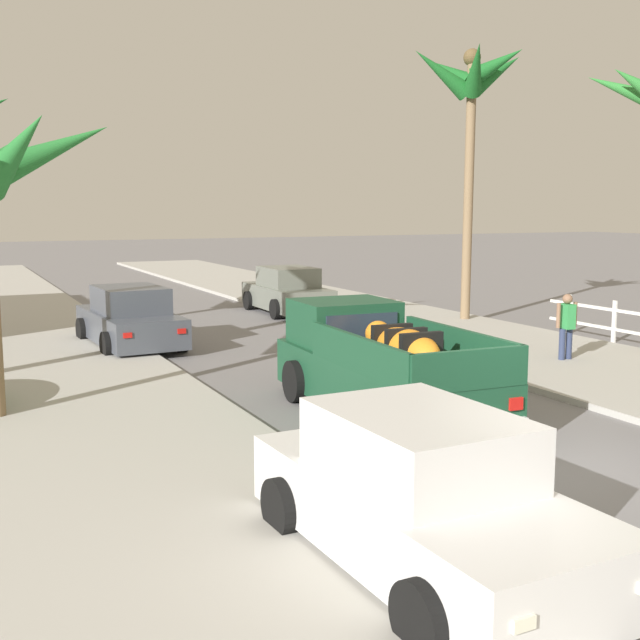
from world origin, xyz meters
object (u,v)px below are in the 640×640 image
(car_right_near, at_px, (287,292))
(car_right_mid, at_px, (421,496))
(pickup_truck, at_px, (379,367))
(car_left_mid, at_px, (130,319))
(palm_tree_left_fore, at_px, (471,89))
(pedestrian, at_px, (566,324))

(car_right_near, xyz_separation_m, car_right_mid, (-6.34, -17.88, 0.00))
(pickup_truck, relative_size, car_left_mid, 1.22)
(car_left_mid, xyz_separation_m, palm_tree_left_fore, (10.15, -0.14, 6.22))
(pickup_truck, xyz_separation_m, pedestrian, (5.91, 1.91, 0.10))
(palm_tree_left_fore, bearing_deg, car_right_near, 131.79)
(pickup_truck, height_order, car_right_mid, pickup_truck)
(pickup_truck, xyz_separation_m, car_left_mid, (-2.35, 8.39, -0.10))
(car_right_mid, bearing_deg, pedestrian, 40.03)
(pickup_truck, height_order, car_right_near, pickup_truck)
(pickup_truck, distance_m, car_right_mid, 5.76)
(car_right_near, bearing_deg, palm_tree_left_fore, -48.21)
(car_right_near, xyz_separation_m, palm_tree_left_fore, (3.98, -4.45, 6.22))
(pedestrian, bearing_deg, car_left_mid, 141.90)
(pickup_truck, bearing_deg, palm_tree_left_fore, 46.61)
(palm_tree_left_fore, bearing_deg, car_left_mid, 179.20)
(car_left_mid, bearing_deg, car_right_mid, -90.72)
(pickup_truck, bearing_deg, car_left_mid, 105.66)
(pickup_truck, relative_size, palm_tree_left_fore, 0.65)
(car_right_mid, height_order, pedestrian, pedestrian)
(car_right_near, relative_size, pedestrian, 2.70)
(car_right_near, xyz_separation_m, pedestrian, (2.09, -10.79, 0.20))
(pickup_truck, bearing_deg, car_right_near, 73.26)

